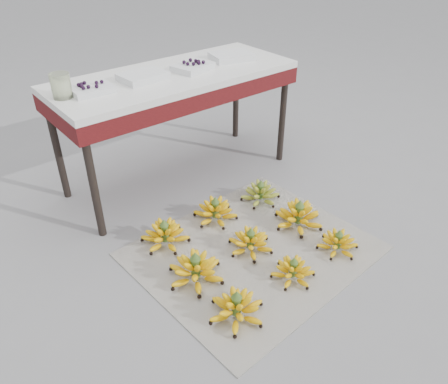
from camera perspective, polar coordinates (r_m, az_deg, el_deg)
ground at (r=2.52m, az=4.34°, el=-7.69°), size 60.00×60.00×0.00m
newspaper_mat at (r=2.52m, az=3.82°, el=-7.65°), size 1.31×1.12×0.01m
bunch_front_left at (r=2.13m, az=1.64°, el=-14.90°), size 0.33×0.33×0.17m
bunch_front_center at (r=2.34m, az=9.01°, el=-10.14°), size 0.24×0.24×0.14m
bunch_front_right at (r=2.57m, az=14.64°, el=-6.46°), size 0.27×0.27×0.14m
bunch_mid_left at (r=2.31m, az=-3.70°, el=-10.13°), size 0.37×0.37×0.18m
bunch_mid_center at (r=2.49m, az=3.47°, el=-6.57°), size 0.30×0.30×0.16m
bunch_mid_right at (r=2.70m, az=9.72°, el=-3.17°), size 0.37×0.37×0.18m
bunch_back_left at (r=2.55m, az=-7.70°, el=-5.58°), size 0.29×0.29×0.17m
bunch_back_center at (r=2.71m, az=-1.14°, el=-2.55°), size 0.30×0.30×0.17m
bunch_back_right at (r=2.90m, az=4.77°, el=-0.19°), size 0.28×0.28×0.16m
vendor_table at (r=2.92m, az=-6.40°, el=13.58°), size 1.60×0.64×0.77m
tray_far_left at (r=2.64m, az=-16.93°, el=12.72°), size 0.23×0.17×0.06m
tray_left at (r=2.78m, az=-10.53°, el=14.64°), size 0.29×0.22×0.04m
tray_right at (r=2.93m, az=-4.07°, el=16.02°), size 0.28×0.23×0.06m
tray_far_right at (r=3.14m, az=0.99°, el=17.31°), size 0.32×0.26×0.04m
glass_jar at (r=2.60m, az=-20.51°, el=12.88°), size 0.14×0.14×0.14m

